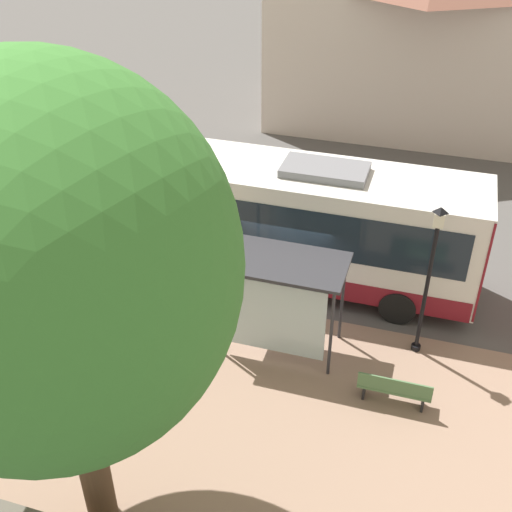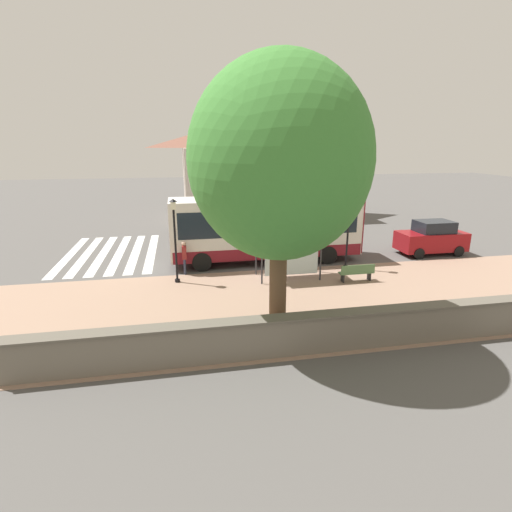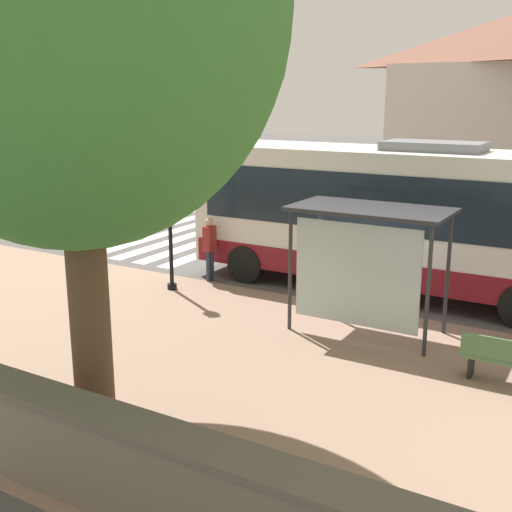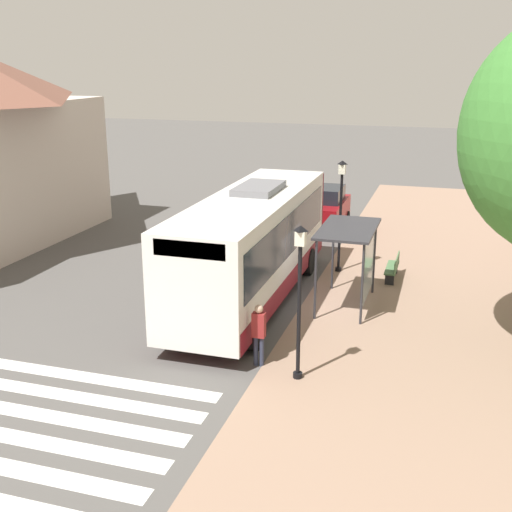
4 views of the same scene
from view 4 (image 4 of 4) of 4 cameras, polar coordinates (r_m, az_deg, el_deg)
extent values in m
plane|color=#514F4C|center=(21.28, 4.11, -4.35)|extent=(120.00, 120.00, 0.00)
cube|color=#937560|center=(20.83, 16.31, -5.50)|extent=(9.00, 44.00, 0.02)
cube|color=silver|center=(17.65, -17.31, -9.85)|extent=(9.00, 0.50, 0.01)
cube|color=silver|center=(16.98, -19.12, -11.16)|extent=(9.00, 0.50, 0.01)
cube|color=silver|center=(16.33, -21.09, -12.57)|extent=(9.00, 0.50, 0.01)
cube|color=silver|center=(21.00, -0.36, 1.18)|extent=(2.58, 10.45, 3.12)
cube|color=black|center=(20.89, -0.37, 2.25)|extent=(2.62, 9.61, 1.37)
cube|color=maroon|center=(21.38, -0.36, -2.03)|extent=(2.62, 10.24, 0.62)
cube|color=maroon|center=(25.85, 3.10, 4.21)|extent=(2.62, 0.06, 2.99)
cube|color=black|center=(15.98, -5.95, 0.59)|extent=(1.93, 0.08, 0.44)
cube|color=slate|center=(21.34, 0.26, 6.05)|extent=(1.29, 2.30, 0.22)
cylinder|color=black|center=(17.89, -0.17, -6.88)|extent=(0.30, 1.00, 1.00)
cylinder|color=black|center=(18.69, -7.30, -5.94)|extent=(0.30, 1.00, 1.00)
cylinder|color=black|center=(24.14, 4.69, -0.47)|extent=(0.30, 1.00, 1.00)
cylinder|color=black|center=(24.74, -0.78, 0.02)|extent=(0.30, 1.00, 1.00)
cylinder|color=#2D2D33|center=(22.43, 6.85, 0.18)|extent=(0.08, 0.08, 2.57)
cylinder|color=#2D2D33|center=(19.73, 5.32, -2.16)|extent=(0.08, 0.08, 2.57)
cylinder|color=#2D2D33|center=(22.23, 10.47, -0.14)|extent=(0.08, 0.08, 2.57)
cylinder|color=#2D2D33|center=(19.51, 9.42, -2.55)|extent=(0.08, 0.08, 2.57)
cube|color=#2D2D33|center=(20.58, 8.20, 2.42)|extent=(1.73, 3.19, 0.08)
cube|color=silver|center=(20.83, 9.94, -0.92)|extent=(0.03, 2.60, 2.06)
cylinder|color=#2D3347|center=(17.04, 0.51, -8.49)|extent=(0.12, 0.12, 0.83)
cylinder|color=#2D3347|center=(17.08, -0.01, -8.42)|extent=(0.12, 0.12, 0.83)
cube|color=maroon|center=(16.75, 0.25, -6.15)|extent=(0.34, 0.22, 0.67)
sphere|color=tan|center=(16.58, 0.25, -4.72)|extent=(0.23, 0.23, 0.23)
cube|color=#4C7247|center=(24.01, 11.97, -1.02)|extent=(0.40, 1.70, 0.06)
cube|color=#4C7247|center=(23.93, 12.41, -0.54)|extent=(0.04, 1.70, 0.40)
cube|color=black|center=(24.73, 12.10, -1.05)|extent=(0.32, 0.06, 0.45)
cube|color=black|center=(23.44, 11.78, -2.04)|extent=(0.32, 0.06, 0.45)
cylinder|color=black|center=(24.69, 7.32, -1.18)|extent=(0.24, 0.24, 0.16)
cylinder|color=black|center=(24.19, 7.49, 2.86)|extent=(0.10, 0.10, 3.76)
cube|color=silver|center=(23.77, 7.68, 7.66)|extent=(0.24, 0.24, 0.35)
pyramid|color=black|center=(23.73, 7.70, 8.25)|extent=(0.28, 0.28, 0.14)
cylinder|color=black|center=(16.60, 3.72, -10.54)|extent=(0.24, 0.24, 0.16)
cylinder|color=black|center=(15.89, 3.84, -5.16)|extent=(0.10, 0.10, 3.53)
cube|color=silver|center=(15.26, 3.98, 1.59)|extent=(0.24, 0.24, 0.35)
pyramid|color=black|center=(15.20, 4.00, 2.48)|extent=(0.28, 0.28, 0.14)
cube|color=maroon|center=(30.61, 6.14, 3.87)|extent=(1.80, 3.95, 1.07)
cube|color=black|center=(30.52, 6.23, 5.50)|extent=(1.53, 2.05, 0.67)
cylinder|color=black|center=(29.36, 7.25, 2.28)|extent=(0.22, 0.64, 0.64)
cylinder|color=black|center=(29.68, 4.02, 2.53)|extent=(0.22, 0.64, 0.64)
cylinder|color=black|center=(31.81, 8.07, 3.40)|extent=(0.22, 0.64, 0.64)
cylinder|color=black|center=(32.11, 5.07, 3.64)|extent=(0.22, 0.64, 0.64)
camera|label=1|loc=(24.96, 42.31, 21.05)|focal=45.00mm
camera|label=2|loc=(21.07, 63.27, 4.18)|focal=28.00mm
camera|label=3|loc=(26.00, 37.90, 7.12)|focal=45.00mm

